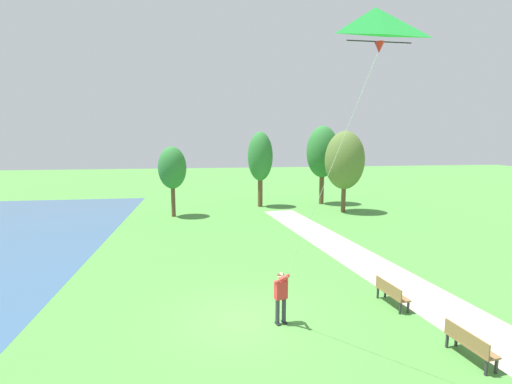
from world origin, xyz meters
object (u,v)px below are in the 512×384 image
(tree_behind_path, at_px, (322,152))
(tree_treeline_center, at_px, (172,168))
(person_kite_flyer, at_px, (281,293))
(flying_kite, at_px, (374,33))
(park_bench_far_walkway, at_px, (391,292))
(tree_treeline_right, at_px, (345,161))
(park_bench_near_walkway, at_px, (469,343))
(tree_horizon_far, at_px, (260,157))

(tree_behind_path, bearing_deg, tree_treeline_center, -164.00)
(person_kite_flyer, bearing_deg, flying_kite, -71.87)
(park_bench_far_walkway, height_order, tree_treeline_right, tree_treeline_right)
(tree_treeline_right, bearing_deg, park_bench_near_walkway, -101.23)
(park_bench_near_walkway, xyz_separation_m, park_bench_far_walkway, (-0.46, 3.47, 0.00))
(tree_horizon_far, bearing_deg, park_bench_far_walkway, -84.72)
(park_bench_near_walkway, relative_size, tree_horizon_far, 0.24)
(tree_treeline_right, relative_size, tree_behind_path, 0.93)
(park_bench_near_walkway, xyz_separation_m, tree_treeline_right, (3.95, 19.90, 3.62))
(person_kite_flyer, relative_size, park_bench_near_walkway, 1.18)
(park_bench_far_walkway, relative_size, tree_behind_path, 0.22)
(tree_horizon_far, xyz_separation_m, tree_behind_path, (5.64, 0.56, 0.36))
(flying_kite, bearing_deg, tree_behind_path, 74.44)
(flying_kite, bearing_deg, tree_horizon_far, 87.11)
(person_kite_flyer, xyz_separation_m, tree_horizon_far, (2.38, 20.48, 3.21))
(park_bench_near_walkway, distance_m, park_bench_far_walkway, 3.50)
(person_kite_flyer, relative_size, tree_treeline_center, 0.35)
(tree_treeline_right, xyz_separation_m, tree_horizon_far, (-6.23, 3.28, 0.13))
(flying_kite, xyz_separation_m, tree_treeline_center, (-5.89, 20.95, -4.52))
(person_kite_flyer, bearing_deg, park_bench_near_walkway, -30.01)
(person_kite_flyer, distance_m, flying_kite, 8.06)
(park_bench_far_walkway, bearing_deg, tree_horizon_far, 95.28)
(tree_treeline_center, bearing_deg, tree_treeline_right, -0.80)
(tree_treeline_right, distance_m, tree_treeline_center, 13.34)
(park_bench_near_walkway, height_order, tree_horizon_far, tree_horizon_far)
(person_kite_flyer, distance_m, tree_treeline_right, 19.49)
(park_bench_near_walkway, relative_size, tree_behind_path, 0.22)
(tree_horizon_far, bearing_deg, flying_kite, -92.89)
(park_bench_near_walkway, height_order, tree_treeline_center, tree_treeline_center)
(park_bench_near_walkway, bearing_deg, person_kite_flyer, 149.99)
(flying_kite, distance_m, tree_treeline_right, 22.43)
(tree_treeline_center, bearing_deg, park_bench_near_walkway, -64.96)
(flying_kite, xyz_separation_m, park_bench_near_walkway, (3.49, 0.86, -7.67))
(tree_behind_path, bearing_deg, park_bench_near_walkway, -98.05)
(person_kite_flyer, relative_size, flying_kite, 0.26)
(park_bench_far_walkway, height_order, tree_treeline_center, tree_treeline_center)
(flying_kite, distance_m, tree_treeline_center, 22.22)
(tree_treeline_right, height_order, tree_behind_path, tree_behind_path)
(tree_treeline_right, relative_size, tree_horizon_far, 1.01)
(flying_kite, bearing_deg, park_bench_far_walkway, 55.01)
(flying_kite, distance_m, tree_horizon_far, 24.39)
(tree_behind_path, bearing_deg, person_kite_flyer, -110.85)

